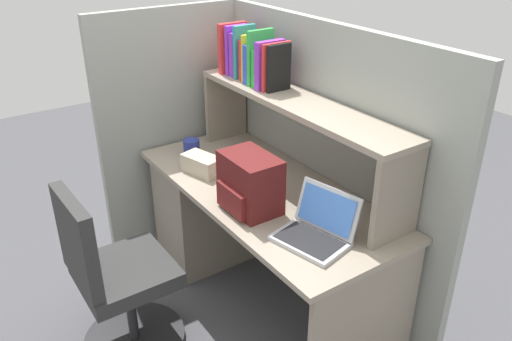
{
  "coord_description": "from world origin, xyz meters",
  "views": [
    {
      "loc": [
        1.93,
        -1.37,
        2.03
      ],
      "look_at": [
        0.0,
        -0.05,
        0.85
      ],
      "focal_mm": 36.19,
      "sensor_mm": 36.0,
      "label": 1
    }
  ],
  "objects_px": {
    "computer_mouse": "(230,185)",
    "snack_canister": "(192,148)",
    "backpack": "(249,184)",
    "office_chair": "(116,286)",
    "paper_cup": "(238,164)",
    "tissue_box": "(202,164)",
    "laptop": "(316,229)"
  },
  "relations": [
    {
      "from": "computer_mouse",
      "to": "snack_canister",
      "type": "xyz_separation_m",
      "value": [
        -0.46,
        0.02,
        0.04
      ]
    },
    {
      "from": "backpack",
      "to": "computer_mouse",
      "type": "distance_m",
      "value": 0.26
    },
    {
      "from": "backpack",
      "to": "office_chair",
      "type": "distance_m",
      "value": 0.82
    },
    {
      "from": "paper_cup",
      "to": "tissue_box",
      "type": "xyz_separation_m",
      "value": [
        -0.11,
        -0.16,
        0.0
      ]
    },
    {
      "from": "office_chair",
      "to": "computer_mouse",
      "type": "bearing_deg",
      "value": -90.7
    },
    {
      "from": "tissue_box",
      "to": "backpack",
      "type": "bearing_deg",
      "value": -15.39
    },
    {
      "from": "laptop",
      "to": "computer_mouse",
      "type": "bearing_deg",
      "value": -174.24
    },
    {
      "from": "computer_mouse",
      "to": "tissue_box",
      "type": "bearing_deg",
      "value": -171.56
    },
    {
      "from": "computer_mouse",
      "to": "office_chair",
      "type": "height_order",
      "value": "office_chair"
    },
    {
      "from": "snack_canister",
      "to": "office_chair",
      "type": "distance_m",
      "value": 0.92
    },
    {
      "from": "computer_mouse",
      "to": "paper_cup",
      "type": "relative_size",
      "value": 1.08
    },
    {
      "from": "laptop",
      "to": "paper_cup",
      "type": "bearing_deg",
      "value": 175.02
    },
    {
      "from": "computer_mouse",
      "to": "snack_canister",
      "type": "relative_size",
      "value": 0.99
    },
    {
      "from": "laptop",
      "to": "computer_mouse",
      "type": "xyz_separation_m",
      "value": [
        -0.62,
        -0.06,
        -0.03
      ]
    },
    {
      "from": "backpack",
      "to": "paper_cup",
      "type": "xyz_separation_m",
      "value": [
        -0.36,
        0.16,
        -0.09
      ]
    },
    {
      "from": "laptop",
      "to": "paper_cup",
      "type": "relative_size",
      "value": 3.76
    },
    {
      "from": "backpack",
      "to": "paper_cup",
      "type": "distance_m",
      "value": 0.4
    },
    {
      "from": "snack_canister",
      "to": "paper_cup",
      "type": "bearing_deg",
      "value": 18.82
    },
    {
      "from": "paper_cup",
      "to": "office_chair",
      "type": "distance_m",
      "value": 0.9
    },
    {
      "from": "tissue_box",
      "to": "snack_canister",
      "type": "bearing_deg",
      "value": 150.73
    },
    {
      "from": "paper_cup",
      "to": "tissue_box",
      "type": "bearing_deg",
      "value": -123.77
    },
    {
      "from": "laptop",
      "to": "snack_canister",
      "type": "height_order",
      "value": "laptop"
    },
    {
      "from": "paper_cup",
      "to": "snack_canister",
      "type": "height_order",
      "value": "snack_canister"
    },
    {
      "from": "backpack",
      "to": "computer_mouse",
      "type": "height_order",
      "value": "backpack"
    },
    {
      "from": "computer_mouse",
      "to": "snack_canister",
      "type": "distance_m",
      "value": 0.46
    },
    {
      "from": "snack_canister",
      "to": "backpack",
      "type": "bearing_deg",
      "value": -4.04
    },
    {
      "from": "laptop",
      "to": "tissue_box",
      "type": "height_order",
      "value": "laptop"
    },
    {
      "from": "laptop",
      "to": "backpack",
      "type": "relative_size",
      "value": 1.2
    },
    {
      "from": "backpack",
      "to": "tissue_box",
      "type": "xyz_separation_m",
      "value": [
        -0.47,
        -0.0,
        -0.09
      ]
    },
    {
      "from": "laptop",
      "to": "tissue_box",
      "type": "xyz_separation_m",
      "value": [
        -0.85,
        -0.1,
        -0.0
      ]
    },
    {
      "from": "laptop",
      "to": "computer_mouse",
      "type": "distance_m",
      "value": 0.62
    },
    {
      "from": "computer_mouse",
      "to": "office_chair",
      "type": "distance_m",
      "value": 0.76
    }
  ]
}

